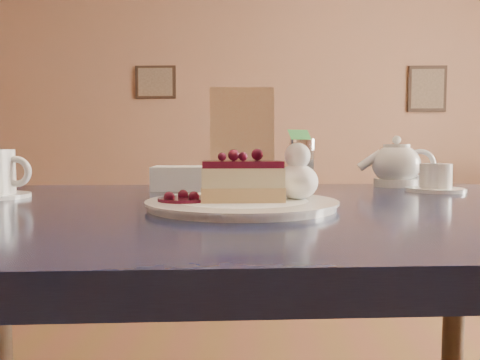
{
  "coord_description": "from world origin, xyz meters",
  "views": [
    {
      "loc": [
        -0.2,
        -0.81,
        0.9
      ],
      "look_at": [
        -0.23,
        -0.14,
        0.85
      ],
      "focal_mm": 35.0,
      "sensor_mm": 36.0,
      "label": 1
    }
  ],
  "objects_px": {
    "main_table": "(240,252)",
    "tea_set": "(403,168)",
    "dessert_plate": "(242,204)",
    "cheesecake_slice": "(242,181)"
  },
  "relations": [
    {
      "from": "main_table",
      "to": "tea_set",
      "type": "height_order",
      "value": "tea_set"
    },
    {
      "from": "main_table",
      "to": "dessert_plate",
      "type": "distance_m",
      "value": 0.1
    },
    {
      "from": "cheesecake_slice",
      "to": "tea_set",
      "type": "height_order",
      "value": "tea_set"
    },
    {
      "from": "dessert_plate",
      "to": "main_table",
      "type": "bearing_deg",
      "value": 95.52
    },
    {
      "from": "dessert_plate",
      "to": "tea_set",
      "type": "bearing_deg",
      "value": 47.24
    },
    {
      "from": "main_table",
      "to": "dessert_plate",
      "type": "xyz_separation_m",
      "value": [
        0.01,
        -0.05,
        0.09
      ]
    },
    {
      "from": "main_table",
      "to": "dessert_plate",
      "type": "bearing_deg",
      "value": -90.0
    },
    {
      "from": "main_table",
      "to": "tea_set",
      "type": "bearing_deg",
      "value": 37.3
    },
    {
      "from": "cheesecake_slice",
      "to": "tea_set",
      "type": "xyz_separation_m",
      "value": [
        0.37,
        0.4,
        0.0
      ]
    },
    {
      "from": "dessert_plate",
      "to": "cheesecake_slice",
      "type": "height_order",
      "value": "cheesecake_slice"
    }
  ]
}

